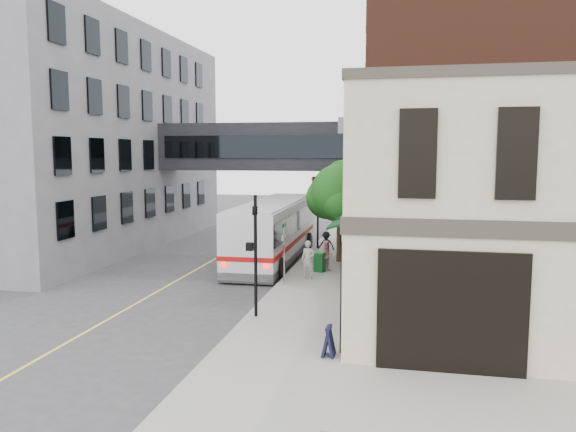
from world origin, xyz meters
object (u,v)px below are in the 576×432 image
at_px(pedestrian_a, 308,260).
at_px(sandwich_board, 329,341).
at_px(pedestrian_b, 327,256).
at_px(pedestrian_c, 326,245).
at_px(newspaper_box, 320,262).
at_px(bus, 274,228).

bearing_deg(pedestrian_a, sandwich_board, -69.84).
height_order(pedestrian_b, sandwich_board, pedestrian_b).
bearing_deg(sandwich_board, pedestrian_c, 100.06).
height_order(pedestrian_a, newspaper_box, pedestrian_a).
height_order(pedestrian_b, newspaper_box, pedestrian_b).
xyz_separation_m(pedestrian_c, sandwich_board, (2.20, -15.29, -0.31)).
bearing_deg(newspaper_box, sandwich_board, -61.61).
relative_size(pedestrian_b, sandwich_board, 1.69).
bearing_deg(pedestrian_c, pedestrian_b, -69.93).
height_order(pedestrian_c, newspaper_box, pedestrian_c).
height_order(bus, pedestrian_b, bus).
relative_size(newspaper_box, sandwich_board, 1.05).
relative_size(bus, sandwich_board, 13.52).
distance_m(pedestrian_b, sandwich_board, 12.05).
bearing_deg(bus, newspaper_box, -44.62).
xyz_separation_m(pedestrian_a, pedestrian_c, (0.16, 5.21, -0.14)).
bearing_deg(sandwich_board, newspaper_box, 101.72).
bearing_deg(pedestrian_b, newspaper_box, -148.64).
bearing_deg(bus, pedestrian_c, 11.56).
bearing_deg(newspaper_box, pedestrian_a, -84.07).
distance_m(pedestrian_a, pedestrian_b, 1.96).
bearing_deg(sandwich_board, pedestrian_b, 100.01).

